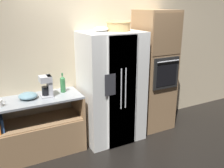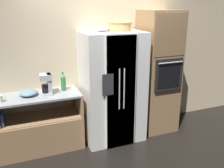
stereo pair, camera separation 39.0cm
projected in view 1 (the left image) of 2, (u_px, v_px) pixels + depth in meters
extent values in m
plane|color=black|center=(109.00, 139.00, 4.20)|extent=(20.00, 20.00, 0.00)
cube|color=beige|center=(96.00, 53.00, 4.16)|extent=(12.00, 0.06, 2.80)
cube|color=#93704C|center=(35.00, 138.00, 3.73)|extent=(1.44, 0.56, 0.52)
cube|color=#93704C|center=(33.00, 122.00, 3.65)|extent=(1.38, 0.51, 0.02)
cube|color=#93704C|center=(78.00, 103.00, 3.91)|extent=(0.04, 0.56, 0.34)
cube|color=gray|center=(31.00, 100.00, 3.54)|extent=(1.44, 0.56, 0.03)
cube|color=#284C8E|center=(2.00, 122.00, 3.41)|extent=(0.04, 0.30, 0.19)
cube|color=silver|center=(111.00, 87.00, 4.04)|extent=(0.96, 0.69, 1.78)
cube|color=silver|center=(122.00, 94.00, 3.73)|extent=(0.47, 0.02, 1.74)
cube|color=silver|center=(123.00, 94.00, 3.74)|extent=(0.47, 0.02, 1.74)
cylinder|color=#B2B2B7|center=(121.00, 89.00, 3.67)|extent=(0.02, 0.02, 0.62)
cylinder|color=#B2B2B7|center=(126.00, 88.00, 3.70)|extent=(0.02, 0.02, 0.62)
cube|color=#2D2D33|center=(110.00, 85.00, 3.57)|extent=(0.17, 0.01, 0.32)
cube|color=#93704C|center=(154.00, 71.00, 4.41)|extent=(0.61, 0.62, 2.09)
cube|color=black|center=(166.00, 73.00, 4.12)|extent=(0.50, 0.04, 0.53)
cube|color=black|center=(167.00, 75.00, 4.11)|extent=(0.41, 0.01, 0.37)
cylinder|color=#B2B2B7|center=(168.00, 61.00, 4.03)|extent=(0.44, 0.02, 0.02)
cube|color=olive|center=(168.00, 34.00, 3.94)|extent=(0.57, 0.01, 0.66)
cylinder|color=tan|center=(119.00, 27.00, 3.82)|extent=(0.36, 0.36, 0.13)
torus|color=tan|center=(119.00, 22.00, 3.80)|extent=(0.38, 0.38, 0.03)
ellipsoid|color=white|center=(101.00, 29.00, 3.77)|extent=(0.23, 0.23, 0.07)
cylinder|color=#33723F|center=(63.00, 85.00, 3.79)|extent=(0.08, 0.08, 0.22)
cone|color=#33723F|center=(62.00, 77.00, 3.75)|extent=(0.08, 0.08, 0.04)
cylinder|color=#33723F|center=(62.00, 74.00, 3.74)|extent=(0.03, 0.03, 0.04)
torus|color=silver|center=(3.00, 103.00, 3.28)|extent=(0.06, 0.01, 0.06)
ellipsoid|color=#668C99|center=(28.00, 96.00, 3.54)|extent=(0.26, 0.26, 0.09)
cube|color=#B2B2B7|center=(47.00, 96.00, 3.63)|extent=(0.16, 0.18, 0.02)
cylinder|color=black|center=(45.00, 91.00, 3.60)|extent=(0.10, 0.10, 0.13)
cube|color=#B2B2B7|center=(50.00, 86.00, 3.61)|extent=(0.06, 0.15, 0.31)
cube|color=#B2B2B7|center=(45.00, 79.00, 3.55)|extent=(0.16, 0.18, 0.09)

